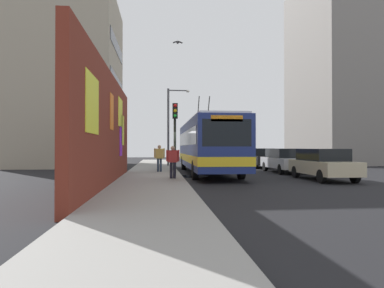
# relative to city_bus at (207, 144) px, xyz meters

# --- Properties ---
(ground_plane) EXTENTS (80.00, 80.00, 0.00)m
(ground_plane) POSITION_rel_city_bus_xyz_m (-2.50, 1.80, -1.84)
(ground_plane) COLOR black
(sidewalk_slab) EXTENTS (48.00, 3.20, 0.15)m
(sidewalk_slab) POSITION_rel_city_bus_xyz_m (-2.50, 3.40, -1.77)
(sidewalk_slab) COLOR gray
(sidewalk_slab) RESTS_ON ground_plane
(graffiti_wall) EXTENTS (13.72, 0.32, 4.76)m
(graffiti_wall) POSITION_rel_city_bus_xyz_m (-6.63, 5.15, 0.54)
(graffiti_wall) COLOR maroon
(graffiti_wall) RESTS_ON ground_plane
(building_far_left) EXTENTS (9.96, 8.30, 15.02)m
(building_far_left) POSITION_rel_city_bus_xyz_m (10.11, 11.00, 5.66)
(building_far_left) COLOR #9E937F
(building_far_left) RESTS_ON ground_plane
(building_far_right) EXTENTS (11.33, 6.36, 19.32)m
(building_far_right) POSITION_rel_city_bus_xyz_m (12.67, -15.20, 7.82)
(building_far_right) COLOR gray
(building_far_right) RESTS_ON ground_plane
(city_bus) EXTENTS (12.60, 2.68, 5.10)m
(city_bus) POSITION_rel_city_bus_xyz_m (0.00, 0.00, 0.00)
(city_bus) COLOR navy
(city_bus) RESTS_ON ground_plane
(parked_car_champagne) EXTENTS (4.47, 1.83, 1.58)m
(parked_car_champagne) POSITION_rel_city_bus_xyz_m (-4.82, -5.20, -1.01)
(parked_car_champagne) COLOR #C6B793
(parked_car_champagne) RESTS_ON ground_plane
(parked_car_silver) EXTENTS (4.64, 1.86, 1.58)m
(parked_car_silver) POSITION_rel_city_bus_xyz_m (0.40, -5.20, -1.01)
(parked_car_silver) COLOR #B7B7BC
(parked_car_silver) RESTS_ON ground_plane
(parked_car_black) EXTENTS (4.30, 1.82, 1.58)m
(parked_car_black) POSITION_rel_city_bus_xyz_m (5.68, -5.20, -1.01)
(parked_car_black) COLOR black
(parked_car_black) RESTS_ON ground_plane
(parked_car_navy) EXTENTS (4.28, 1.76, 1.58)m
(parked_car_navy) POSITION_rel_city_bus_xyz_m (10.88, -5.20, -1.01)
(parked_car_navy) COLOR navy
(parked_car_navy) RESTS_ON ground_plane
(pedestrian_midblock) EXTENTS (0.22, 0.67, 1.65)m
(pedestrian_midblock) POSITION_rel_city_bus_xyz_m (-0.02, 3.00, -0.72)
(pedestrian_midblock) COLOR #2D3F59
(pedestrian_midblock) RESTS_ON sidewalk_slab
(pedestrian_at_curb) EXTENTS (0.22, 0.64, 1.57)m
(pedestrian_at_curb) POSITION_rel_city_bus_xyz_m (-4.74, 2.36, -0.78)
(pedestrian_at_curb) COLOR #1E1E2D
(pedestrian_at_curb) RESTS_ON sidewalk_slab
(traffic_light) EXTENTS (0.49, 0.28, 3.95)m
(traffic_light) POSITION_rel_city_bus_xyz_m (-2.59, 2.15, 0.97)
(traffic_light) COLOR #2D382D
(traffic_light) RESTS_ON sidewalk_slab
(street_lamp) EXTENTS (0.44, 1.87, 6.45)m
(street_lamp) POSITION_rel_city_bus_xyz_m (7.16, 2.03, 2.03)
(street_lamp) COLOR #4C4C51
(street_lamp) RESTS_ON sidewalk_slab
(flying_pigeons) EXTENTS (0.32, 0.55, 0.14)m
(flying_pigeons) POSITION_rel_city_bus_xyz_m (-1.84, 1.96, 5.83)
(flying_pigeons) COLOR #47474C
(curbside_puddle) EXTENTS (1.93, 1.93, 0.00)m
(curbside_puddle) POSITION_rel_city_bus_xyz_m (-1.99, 1.20, -1.84)
(curbside_puddle) COLOR black
(curbside_puddle) RESTS_ON ground_plane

